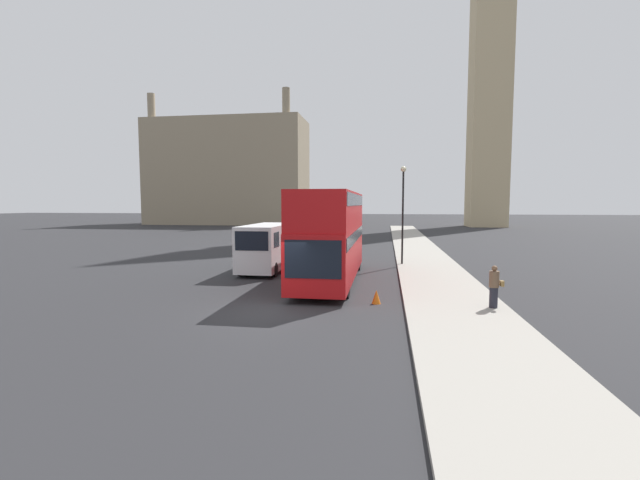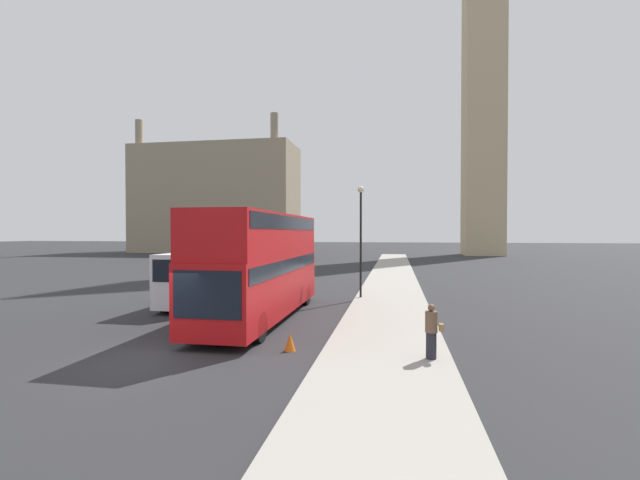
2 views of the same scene
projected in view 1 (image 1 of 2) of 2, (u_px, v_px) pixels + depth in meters
ground_plane at (269, 311)px, 15.88m from camera, size 300.00×300.00×0.00m
sidewalk_strip at (462, 316)px, 14.82m from camera, size 3.84×120.00×0.15m
building_block_distant at (228, 173)px, 83.00m from camera, size 30.15×11.41×24.29m
red_double_decker_bus at (331, 232)px, 21.78m from camera, size 2.57×11.03×4.54m
white_van at (267, 246)px, 25.12m from camera, size 2.15×6.01×2.74m
pedestrian at (494, 287)px, 15.70m from camera, size 0.51×0.35×1.57m
street_lamp at (403, 201)px, 26.92m from camera, size 0.36×0.36×6.16m
traffic_cone at (376, 297)px, 17.01m from camera, size 0.36×0.36×0.55m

